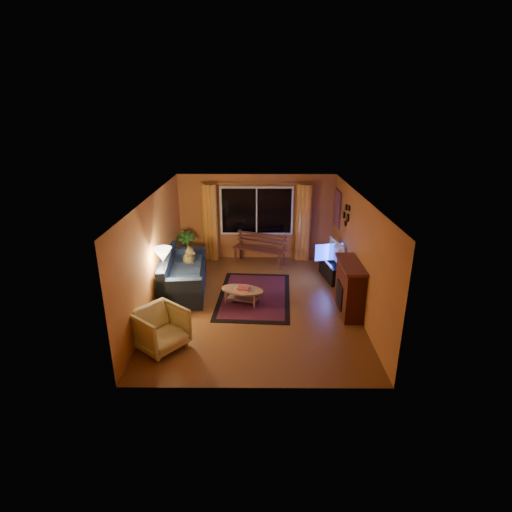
{
  "coord_description": "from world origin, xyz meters",
  "views": [
    {
      "loc": [
        0.05,
        -8.3,
        4.26
      ],
      "look_at": [
        0.0,
        0.3,
        1.05
      ],
      "focal_mm": 28.0,
      "sensor_mm": 36.0,
      "label": 1
    }
  ],
  "objects_px": {
    "armchair": "(160,327)",
    "tv_console": "(332,270)",
    "bench": "(259,257)",
    "floor_lamp": "(165,279)",
    "sofa": "(184,272)",
    "coffee_table": "(242,296)"
  },
  "relations": [
    {
      "from": "tv_console",
      "to": "bench",
      "type": "bearing_deg",
      "value": 142.89
    },
    {
      "from": "sofa",
      "to": "tv_console",
      "type": "relative_size",
      "value": 2.05
    },
    {
      "from": "sofa",
      "to": "floor_lamp",
      "type": "relative_size",
      "value": 1.58
    },
    {
      "from": "sofa",
      "to": "armchair",
      "type": "height_order",
      "value": "sofa"
    },
    {
      "from": "armchair",
      "to": "tv_console",
      "type": "xyz_separation_m",
      "value": [
        3.77,
        3.26,
        -0.2
      ]
    },
    {
      "from": "bench",
      "to": "floor_lamp",
      "type": "distance_m",
      "value": 3.49
    },
    {
      "from": "tv_console",
      "to": "sofa",
      "type": "bearing_deg",
      "value": -178.03
    },
    {
      "from": "floor_lamp",
      "to": "bench",
      "type": "bearing_deg",
      "value": 52.9
    },
    {
      "from": "bench",
      "to": "armchair",
      "type": "distance_m",
      "value": 4.67
    },
    {
      "from": "armchair",
      "to": "floor_lamp",
      "type": "xyz_separation_m",
      "value": [
        -0.23,
        1.53,
        0.29
      ]
    },
    {
      "from": "bench",
      "to": "tv_console",
      "type": "xyz_separation_m",
      "value": [
        1.92,
        -1.03,
        0.0
      ]
    },
    {
      "from": "tv_console",
      "to": "floor_lamp",
      "type": "bearing_deg",
      "value": -165.56
    },
    {
      "from": "floor_lamp",
      "to": "coffee_table",
      "type": "distance_m",
      "value": 1.8
    },
    {
      "from": "coffee_table",
      "to": "tv_console",
      "type": "distance_m",
      "value": 2.73
    },
    {
      "from": "sofa",
      "to": "tv_console",
      "type": "distance_m",
      "value": 3.85
    },
    {
      "from": "coffee_table",
      "to": "sofa",
      "type": "bearing_deg",
      "value": 153.57
    },
    {
      "from": "sofa",
      "to": "floor_lamp",
      "type": "distance_m",
      "value": 1.06
    },
    {
      "from": "sofa",
      "to": "armchair",
      "type": "xyz_separation_m",
      "value": [
        0.0,
        -2.53,
        -0.03
      ]
    },
    {
      "from": "bench",
      "to": "armchair",
      "type": "height_order",
      "value": "armchair"
    },
    {
      "from": "armchair",
      "to": "tv_console",
      "type": "bearing_deg",
      "value": -9.45
    },
    {
      "from": "floor_lamp",
      "to": "tv_console",
      "type": "bearing_deg",
      "value": 23.33
    },
    {
      "from": "bench",
      "to": "sofa",
      "type": "bearing_deg",
      "value": -113.92
    }
  ]
}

